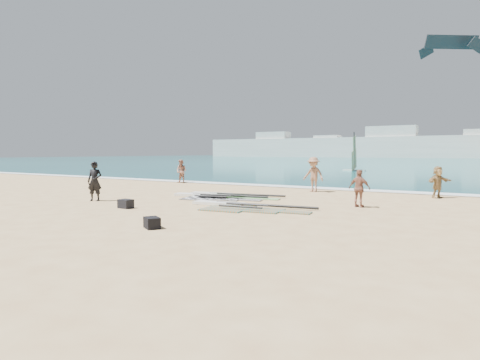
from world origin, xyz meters
The scene contains 16 objects.
ground centered at (0.00, 0.00, 0.00)m, with size 300.00×300.00×0.00m, color tan.
sea centered at (0.00, 132.00, 0.00)m, with size 300.00×240.00×0.06m, color #0C4C54.
surf_line centered at (0.00, 12.30, 0.00)m, with size 300.00×1.20×0.04m, color white.
far_town centered at (-15.72, 150.00, 4.49)m, with size 160.00×8.00×12.00m.
rig_grey centered at (-1.53, 4.85, 0.05)m, with size 4.94×2.34×0.19m.
rig_green centered at (-1.11, 5.71, 0.05)m, with size 5.07×2.37×0.20m.
rig_orange centered at (1.48, 2.64, 0.05)m, with size 5.38×2.32×0.20m.
gear_bag_near centered at (-2.24, 0.25, 0.17)m, with size 0.55×0.40×0.35m, color black.
gear_bag_far centered at (1.60, -2.32, 0.16)m, with size 0.54×0.38×0.32m, color black.
person_wetsuit centered at (-5.23, 1.20, 0.90)m, with size 0.65×0.43×1.79m, color black.
beachgoer_left centered at (-8.65, 11.50, 0.84)m, with size 0.82×0.64×1.68m, color #A8705A.
beachgoer_mid centered at (1.76, 10.28, 0.97)m, with size 1.26×0.72×1.94m, color #97694E.
beachgoer_back centered at (5.59, 5.28, 0.76)m, with size 0.89×0.37×1.52m, color #9E634D.
beachgoer_right centered at (7.97, 10.55, 0.77)m, with size 1.43×0.46×1.54m, color #A78351.
windsurfer_left centered at (-2.89, 35.62, 1.32)m, with size 2.55×3.06×4.56m.
kitesurf_kite centered at (6.23, 42.64, 14.79)m, with size 6.17×4.42×2.40m.
Camera 1 is at (9.74, -10.87, 2.21)m, focal length 30.00 mm.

